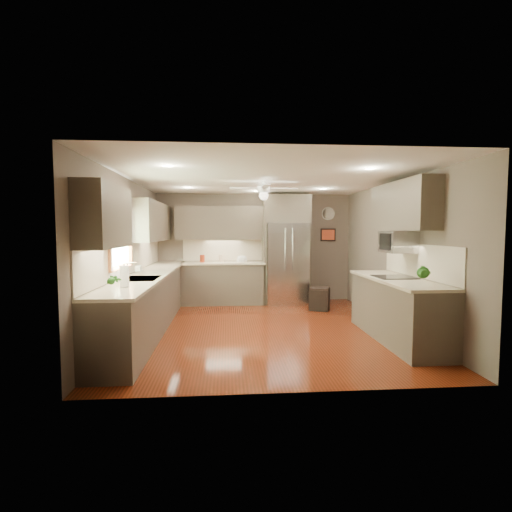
{
  "coord_description": "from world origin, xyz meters",
  "views": [
    {
      "loc": [
        -0.64,
        -6.14,
        1.66
      ],
      "look_at": [
        -0.11,
        0.6,
        1.19
      ],
      "focal_mm": 26.0,
      "sensor_mm": 36.0,
      "label": 1
    }
  ],
  "objects": [
    {
      "name": "recessed_lights",
      "position": [
        -0.04,
        0.4,
        2.49
      ],
      "size": [
        2.84,
        3.14,
        0.01
      ],
      "color": "white",
      "rests_on": "ceiling"
    },
    {
      "name": "paper_towel",
      "position": [
        -1.94,
        -1.37,
        1.08
      ],
      "size": [
        0.11,
        0.11,
        0.29
      ],
      "color": "white",
      "rests_on": "left_run"
    },
    {
      "name": "left_run",
      "position": [
        -1.95,
        0.15,
        0.48
      ],
      "size": [
        0.65,
        4.7,
        1.45
      ],
      "color": "#4A4136",
      "rests_on": "ground"
    },
    {
      "name": "wall_front",
      "position": [
        0.0,
        -2.5,
        1.25
      ],
      "size": [
        4.5,
        0.0,
        4.5
      ],
      "primitive_type": "plane",
      "rotation": [
        -1.57,
        0.0,
        0.0
      ],
      "color": "brown",
      "rests_on": "ground"
    },
    {
      "name": "window",
      "position": [
        -2.22,
        -0.5,
        1.55
      ],
      "size": [
        0.05,
        1.12,
        0.92
      ],
      "color": "#BFF2B2",
      "rests_on": "wall_left"
    },
    {
      "name": "wall_back",
      "position": [
        0.0,
        2.5,
        1.25
      ],
      "size": [
        4.5,
        0.0,
        4.5
      ],
      "primitive_type": "plane",
      "rotation": [
        1.57,
        0.0,
        0.0
      ],
      "color": "brown",
      "rests_on": "ground"
    },
    {
      "name": "canister_c",
      "position": [
        -0.77,
        2.24,
        1.03
      ],
      "size": [
        0.11,
        0.11,
        0.18
      ],
      "primitive_type": "cylinder",
      "rotation": [
        0.0,
        0.0,
        0.0
      ],
      "color": "beige",
      "rests_on": "back_run"
    },
    {
      "name": "refrigerator",
      "position": [
        0.7,
        2.16,
        1.19
      ],
      "size": [
        1.06,
        0.75,
        2.45
      ],
      "color": "silver",
      "rests_on": "ground"
    },
    {
      "name": "wall_right",
      "position": [
        2.25,
        0.0,
        1.25
      ],
      "size": [
        0.0,
        5.0,
        5.0
      ],
      "primitive_type": "plane",
      "rotation": [
        1.57,
        0.0,
        -1.57
      ],
      "color": "brown",
      "rests_on": "ground"
    },
    {
      "name": "soap_bottle",
      "position": [
        -2.07,
        -0.0,
        1.04
      ],
      "size": [
        0.09,
        0.09,
        0.2
      ],
      "primitive_type": "imported",
      "rotation": [
        0.0,
        0.0,
        -0.0
      ],
      "color": "white",
      "rests_on": "left_run"
    },
    {
      "name": "bowl",
      "position": [
        -0.3,
        2.16,
        0.97
      ],
      "size": [
        0.27,
        0.27,
        0.06
      ],
      "primitive_type": "imported",
      "rotation": [
        0.0,
        0.0,
        -0.15
      ],
      "color": "beige",
      "rests_on": "back_run"
    },
    {
      "name": "stool",
      "position": [
        1.27,
        1.34,
        0.24
      ],
      "size": [
        0.51,
        0.51,
        0.47
      ],
      "color": "black",
      "rests_on": "ground"
    },
    {
      "name": "uppers",
      "position": [
        -0.74,
        0.71,
        1.87
      ],
      "size": [
        4.5,
        4.7,
        0.95
      ],
      "color": "#4A4136",
      "rests_on": "wall_left"
    },
    {
      "name": "sink",
      "position": [
        -1.93,
        -0.5,
        0.91
      ],
      "size": [
        0.5,
        0.7,
        0.32
      ],
      "color": "silver",
      "rests_on": "left_run"
    },
    {
      "name": "right_run",
      "position": [
        1.93,
        -0.8,
        0.48
      ],
      "size": [
        0.7,
        2.2,
        1.45
      ],
      "color": "#4A4136",
      "rests_on": "ground"
    },
    {
      "name": "floor",
      "position": [
        0.0,
        0.0,
        0.0
      ],
      "size": [
        5.0,
        5.0,
        0.0
      ],
      "primitive_type": "plane",
      "color": "#491A09",
      "rests_on": "ground"
    },
    {
      "name": "potted_plant_right",
      "position": [
        1.91,
        -1.57,
        1.11
      ],
      "size": [
        0.23,
        0.21,
        0.35
      ],
      "primitive_type": "imported",
      "rotation": [
        0.0,
        0.0,
        -0.37
      ],
      "color": "#25621C",
      "rests_on": "right_run"
    },
    {
      "name": "ceiling",
      "position": [
        0.0,
        0.0,
        2.5
      ],
      "size": [
        5.0,
        5.0,
        0.0
      ],
      "primitive_type": "plane",
      "rotation": [
        3.14,
        0.0,
        0.0
      ],
      "color": "white",
      "rests_on": "ground"
    },
    {
      "name": "canister_a",
      "position": [
        -1.2,
        2.23,
        1.02
      ],
      "size": [
        0.13,
        0.13,
        0.17
      ],
      "primitive_type": "cylinder",
      "rotation": [
        0.0,
        0.0,
        -0.3
      ],
      "color": "maroon",
      "rests_on": "back_run"
    },
    {
      "name": "framed_print",
      "position": [
        1.75,
        2.48,
        1.55
      ],
      "size": [
        0.36,
        0.03,
        0.3
      ],
      "color": "black",
      "rests_on": "wall_back"
    },
    {
      "name": "potted_plant_left",
      "position": [
        -1.97,
        -1.73,
        1.08
      ],
      "size": [
        0.15,
        0.1,
        0.28
      ],
      "primitive_type": "imported",
      "rotation": [
        0.0,
        0.0,
        -0.03
      ],
      "color": "#25621C",
      "rests_on": "left_run"
    },
    {
      "name": "wall_clock",
      "position": [
        1.75,
        2.48,
        2.05
      ],
      "size": [
        0.3,
        0.03,
        0.3
      ],
      "color": "white",
      "rests_on": "wall_back"
    },
    {
      "name": "back_run",
      "position": [
        -0.72,
        2.2,
        0.48
      ],
      "size": [
        1.85,
        0.65,
        1.45
      ],
      "color": "#4A4136",
      "rests_on": "ground"
    },
    {
      "name": "ceiling_fan",
      "position": [
        -0.0,
        0.3,
        2.33
      ],
      "size": [
        1.18,
        1.18,
        0.32
      ],
      "color": "white",
      "rests_on": "ceiling"
    },
    {
      "name": "wall_left",
      "position": [
        -2.25,
        0.0,
        1.25
      ],
      "size": [
        0.0,
        5.0,
        5.0
      ],
      "primitive_type": "plane",
      "rotation": [
        1.57,
        0.0,
        1.57
      ],
      "color": "brown",
      "rests_on": "ground"
    },
    {
      "name": "microwave",
      "position": [
        2.03,
        -0.55,
        1.48
      ],
      "size": [
        0.43,
        0.55,
        0.34
      ],
      "color": "silver",
      "rests_on": "wall_right"
    }
  ]
}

